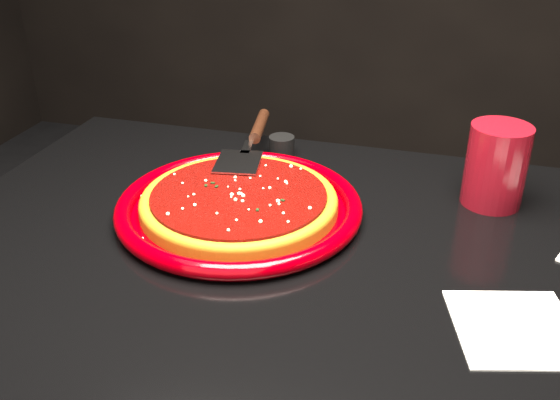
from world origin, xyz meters
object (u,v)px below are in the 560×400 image
(plate, at_px, (239,206))
(cup, at_px, (496,165))
(pizza_server, at_px, (251,140))
(ramekin, at_px, (282,146))

(plate, height_order, cup, cup)
(plate, distance_m, pizza_server, 0.20)
(cup, bearing_deg, pizza_server, 175.63)
(pizza_server, height_order, cup, cup)
(plate, height_order, ramekin, ramekin)
(ramekin, bearing_deg, pizza_server, -126.39)
(pizza_server, xyz_separation_m, cup, (0.43, -0.03, 0.02))
(plate, xyz_separation_m, cup, (0.39, 0.16, 0.05))
(plate, distance_m, ramekin, 0.25)
(pizza_server, relative_size, ramekin, 6.54)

